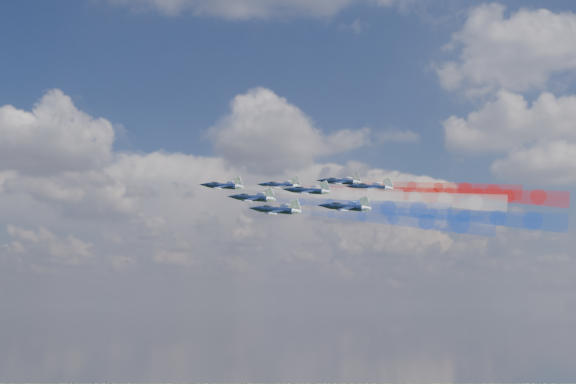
# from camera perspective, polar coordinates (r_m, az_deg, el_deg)

# --- Properties ---
(jet_lead) EXTENTS (12.84, 11.09, 6.99)m
(jet_lead) POSITION_cam_1_polar(r_m,az_deg,el_deg) (159.23, -5.22, 0.48)
(jet_lead) COLOR black
(trail_lead) EXTENTS (35.50, 10.29, 8.85)m
(trail_lead) POSITION_cam_1_polar(r_m,az_deg,el_deg) (150.69, 2.50, -0.02)
(trail_lead) COLOR white
(jet_inner_left) EXTENTS (12.84, 11.09, 6.99)m
(jet_inner_left) POSITION_cam_1_polar(r_m,az_deg,el_deg) (147.49, -2.82, -0.49)
(jet_inner_left) COLOR black
(trail_inner_left) EXTENTS (35.50, 10.29, 8.85)m
(trail_inner_left) POSITION_cam_1_polar(r_m,az_deg,el_deg) (139.99, 5.66, -1.09)
(trail_inner_left) COLOR blue
(jet_inner_right) EXTENTS (12.84, 11.09, 6.99)m
(jet_inner_right) POSITION_cam_1_polar(r_m,az_deg,el_deg) (162.84, -0.59, 0.51)
(jet_inner_right) COLOR black
(trail_inner_right) EXTENTS (35.50, 10.29, 8.85)m
(trail_inner_right) POSITION_cam_1_polar(r_m,az_deg,el_deg) (156.02, 7.13, 0.02)
(trail_inner_right) COLOR red
(jet_outer_left) EXTENTS (12.84, 11.09, 6.99)m
(jet_outer_left) POSITION_cam_1_polar(r_m,az_deg,el_deg) (135.94, -0.91, -1.46)
(jet_outer_left) COLOR black
(trail_outer_left) EXTENTS (35.50, 10.29, 8.85)m
(trail_outer_left) POSITION_cam_1_polar(r_m,az_deg,el_deg) (129.34, 8.41, -2.15)
(trail_outer_left) COLOR blue
(jet_center_third) EXTENTS (12.84, 11.09, 6.99)m
(jet_center_third) POSITION_cam_1_polar(r_m,az_deg,el_deg) (150.25, 1.59, 0.10)
(jet_center_third) COLOR black
(trail_center_third) EXTENTS (35.50, 10.29, 8.85)m
(trail_center_third) POSITION_cam_1_polar(r_m,az_deg,el_deg) (144.40, 10.06, -0.45)
(trail_center_third) COLOR white
(jet_outer_right) EXTENTS (12.84, 11.09, 6.99)m
(jet_outer_right) POSITION_cam_1_polar(r_m,az_deg,el_deg) (166.19, 4.19, 0.83)
(jet_outer_right) COLOR black
(trail_outer_right) EXTENTS (35.50, 10.29, 8.85)m
(trail_outer_right) POSITION_cam_1_polar(r_m,az_deg,el_deg) (161.17, 11.90, 0.36)
(trail_outer_right) COLOR red
(jet_rear_left) EXTENTS (12.84, 11.09, 6.99)m
(jet_rear_left) POSITION_cam_1_polar(r_m,az_deg,el_deg) (139.06, 4.66, -1.21)
(jet_rear_left) COLOR black
(trail_rear_left) EXTENTS (35.50, 10.29, 8.85)m
(trail_rear_left) POSITION_cam_1_polar(r_m,az_deg,el_deg) (134.57, 13.92, -1.85)
(trail_rear_left) COLOR blue
(jet_rear_right) EXTENTS (12.84, 11.09, 6.99)m
(jet_rear_right) POSITION_cam_1_polar(r_m,az_deg,el_deg) (155.92, 6.63, 0.37)
(jet_rear_right) COLOR black
(trail_rear_right) EXTENTS (35.50, 10.29, 8.85)m
(trail_rear_right) POSITION_cam_1_polar(r_m,az_deg,el_deg) (151.96, 14.90, -0.15)
(trail_rear_right) COLOR red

